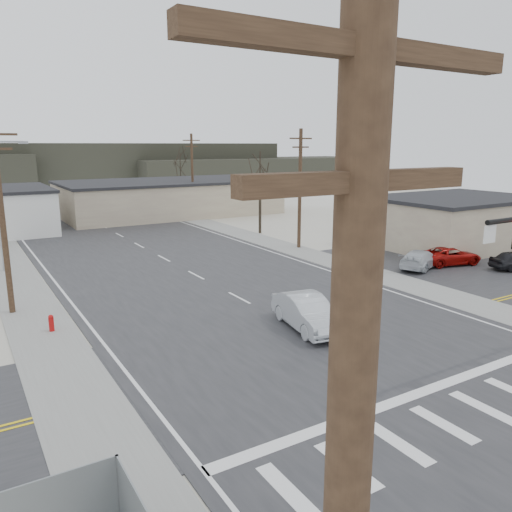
{
  "coord_description": "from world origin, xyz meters",
  "views": [
    {
      "loc": [
        -13.46,
        -16.1,
        8.7
      ],
      "look_at": [
        0.66,
        7.22,
        2.6
      ],
      "focal_mm": 35.0,
      "sensor_mm": 36.0,
      "label": 1
    }
  ],
  "objects": [
    {
      "name": "ground",
      "position": [
        0.0,
        0.0,
        0.0
      ],
      "size": [
        140.0,
        140.0,
        0.0
      ],
      "primitive_type": "plane",
      "color": "white",
      "rests_on": "ground"
    },
    {
      "name": "main_road",
      "position": [
        0.0,
        15.0,
        0.02
      ],
      "size": [
        18.0,
        110.0,
        0.05
      ],
      "primitive_type": "cube",
      "color": "#262629",
      "rests_on": "ground"
    },
    {
      "name": "cross_road",
      "position": [
        0.0,
        0.0,
        0.02
      ],
      "size": [
        90.0,
        10.0,
        0.04
      ],
      "primitive_type": "cube",
      "color": "#262629",
      "rests_on": "ground"
    },
    {
      "name": "parking_lot",
      "position": [
        20.0,
        6.0,
        0.02
      ],
      "size": [
        18.0,
        20.0,
        0.03
      ],
      "primitive_type": "cube",
      "color": "#262629",
      "rests_on": "ground"
    },
    {
      "name": "sidewalk_left",
      "position": [
        -10.6,
        20.0,
        0.03
      ],
      "size": [
        3.0,
        90.0,
        0.06
      ],
      "primitive_type": "cube",
      "color": "gray",
      "rests_on": "ground"
    },
    {
      "name": "sidewalk_right",
      "position": [
        10.6,
        20.0,
        0.03
      ],
      "size": [
        3.0,
        90.0,
        0.06
      ],
      "primitive_type": "cube",
      "color": "gray",
      "rests_on": "ground"
    },
    {
      "name": "fire_hydrant",
      "position": [
        -10.2,
        8.0,
        0.45
      ],
      "size": [
        0.24,
        0.24,
        0.87
      ],
      "color": "#A50C0C",
      "rests_on": "ground"
    },
    {
      "name": "building_right_far",
      "position": [
        10.0,
        44.0,
        2.15
      ],
      "size": [
        26.3,
        14.3,
        4.3
      ],
      "color": "tan",
      "rests_on": "ground"
    },
    {
      "name": "building_lot",
      "position": [
        24.0,
        12.0,
        2.16
      ],
      "size": [
        14.3,
        10.3,
        4.3
      ],
      "color": "tan",
      "rests_on": "ground"
    },
    {
      "name": "upole_left_b",
      "position": [
        -11.5,
        12.0,
        5.22
      ],
      "size": [
        2.2,
        0.3,
        10.0
      ],
      "color": "#4A3422",
      "rests_on": "ground"
    },
    {
      "name": "upole_right_a",
      "position": [
        11.5,
        18.0,
        5.22
      ],
      "size": [
        2.2,
        0.3,
        10.0
      ],
      "color": "#4A3422",
      "rests_on": "ground"
    },
    {
      "name": "upole_right_b",
      "position": [
        11.5,
        40.0,
        5.22
      ],
      "size": [
        2.2,
        0.3,
        10.0
      ],
      "color": "#4A3422",
      "rests_on": "ground"
    },
    {
      "name": "streetlight_main",
      "position": [
        -10.8,
        22.0,
        5.09
      ],
      "size": [
        2.4,
        0.25,
        9.0
      ],
      "color": "gray",
      "rests_on": "ground"
    },
    {
      "name": "tree_right_mid",
      "position": [
        12.5,
        26.0,
        5.93
      ],
      "size": [
        3.74,
        3.74,
        8.33
      ],
      "color": "#2C241B",
      "rests_on": "ground"
    },
    {
      "name": "tree_right_far",
      "position": [
        15.0,
        52.0,
        5.58
      ],
      "size": [
        3.52,
        3.52,
        7.84
      ],
      "color": "#2C241B",
      "rests_on": "ground"
    },
    {
      "name": "tree_lot",
      "position": [
        22.0,
        22.0,
        5.58
      ],
      "size": [
        3.52,
        3.52,
        7.84
      ],
      "color": "#2C241B",
      "rests_on": "ground"
    },
    {
      "name": "hill_center",
      "position": [
        15.0,
        96.0,
        4.5
      ],
      "size": [
        80.0,
        18.0,
        9.0
      ],
      "primitive_type": "cube",
      "color": "#333026",
      "rests_on": "ground"
    },
    {
      "name": "hill_right",
      "position": [
        50.0,
        90.0,
        2.75
      ],
      "size": [
        60.0,
        18.0,
        5.5
      ],
      "primitive_type": "cube",
      "color": "#333026",
      "rests_on": "ground"
    },
    {
      "name": "sedan_crossing",
      "position": [
        0.4,
        2.06,
        0.85
      ],
      "size": [
        2.53,
        5.12,
        1.62
      ],
      "primitive_type": "imported",
      "rotation": [
        0.0,
        0.0,
        -0.17
      ],
      "color": "#A8ADB3",
      "rests_on": "main_road"
    },
    {
      "name": "car_far_a",
      "position": [
        1.92,
        51.05,
        0.75
      ],
      "size": [
        3.62,
        5.23,
        1.4
      ],
      "primitive_type": "imported",
      "rotation": [
        0.0,
        0.0,
        3.52
      ],
      "color": "black",
      "rests_on": "main_road"
    },
    {
      "name": "car_far_b",
      "position": [
        -5.61,
        61.83,
        0.8
      ],
      "size": [
        2.92,
        4.77,
        1.52
      ],
      "primitive_type": "imported",
      "rotation": [
        0.0,
        0.0,
        0.27
      ],
      "color": "black",
      "rests_on": "main_road"
    },
    {
      "name": "car_parked_red",
      "position": [
        17.41,
        7.2,
        0.68
      ],
      "size": [
        5.02,
        3.16,
        1.29
      ],
      "primitive_type": "imported",
      "rotation": [
        0.0,
        0.0,
        1.34
      ],
      "color": "#960B08",
      "rests_on": "parking_lot"
    },
    {
      "name": "car_parked_dark_b",
      "position": [
        23.01,
        8.16,
        0.82
      ],
      "size": [
        4.8,
        1.73,
        1.57
      ],
      "primitive_type": "imported",
      "rotation": [
        0.0,
        0.0,
        1.58
      ],
      "color": "black",
      "rests_on": "parking_lot"
    },
    {
      "name": "car_parked_silver",
      "position": [
        14.61,
        7.52,
        0.69
      ],
      "size": [
        4.9,
        3.38,
        1.32
      ],
      "primitive_type": "imported",
      "rotation": [
        0.0,
        0.0,
        1.94
      ],
      "color": "#B3B9BF",
      "rests_on": "parking_lot"
    }
  ]
}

